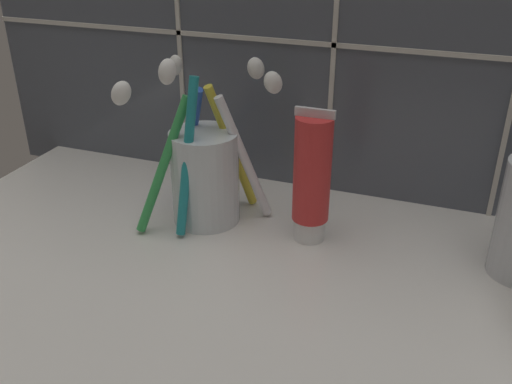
% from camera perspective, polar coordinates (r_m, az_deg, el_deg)
% --- Properties ---
extents(sink_counter, '(0.70, 0.39, 0.02)m').
position_cam_1_polar(sink_counter, '(0.51, -0.31, -9.40)').
color(sink_counter, silver).
rests_on(sink_counter, ground).
extents(toothbrush_cup, '(0.14, 0.13, 0.18)m').
position_cam_1_polar(toothbrush_cup, '(0.56, -5.15, 2.20)').
color(toothbrush_cup, silver).
rests_on(toothbrush_cup, sink_counter).
extents(toothpaste_tube, '(0.04, 0.03, 0.13)m').
position_cam_1_polar(toothpaste_tube, '(0.53, 5.61, 1.45)').
color(toothpaste_tube, white).
rests_on(toothpaste_tube, sink_counter).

